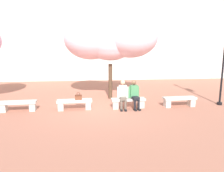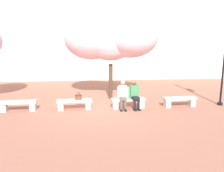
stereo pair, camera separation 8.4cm
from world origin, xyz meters
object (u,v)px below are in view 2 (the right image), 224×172
stone_bench_near_west (75,103)px  stone_bench_center (128,102)px  person_seated_left (123,93)px  cherry_tree_main (110,39)px  stone_bench_near_east (180,101)px  stone_bench_west_end (18,104)px  handbag (78,97)px  person_seated_right (134,93)px

stone_bench_near_west → stone_bench_center: (2.42, 0.00, 0.00)m
person_seated_left → cherry_tree_main: 3.15m
stone_bench_center → cherry_tree_main: cherry_tree_main is taller
cherry_tree_main → stone_bench_near_east: bearing=-31.9°
stone_bench_west_end → stone_bench_near_west: (2.42, 0.00, 0.00)m
stone_bench_west_end → stone_bench_center: size_ratio=1.00×
stone_bench_near_west → stone_bench_west_end: bearing=180.0°
stone_bench_center → person_seated_left: person_seated_left is taller
person_seated_left → handbag: bearing=178.7°
cherry_tree_main → stone_bench_center: bearing=-71.1°
handbag → cherry_tree_main: size_ratio=0.07×
person_seated_right → cherry_tree_main: bearing=115.1°
stone_bench_near_west → stone_bench_near_east: (4.84, 0.00, 0.00)m
handbag → cherry_tree_main: cherry_tree_main is taller
stone_bench_west_end → stone_bench_center: same height
stone_bench_center → stone_bench_near_east: same height
stone_bench_west_end → stone_bench_center: (4.84, 0.00, 0.00)m
stone_bench_west_end → stone_bench_near_east: (7.26, 0.00, 0.00)m
stone_bench_near_east → handbag: (-4.66, -0.01, 0.28)m
stone_bench_near_east → person_seated_left: 2.71m
person_seated_right → handbag: 2.51m
person_seated_left → handbag: person_seated_left is taller
stone_bench_near_west → person_seated_left: 2.20m
stone_bench_near_west → stone_bench_near_east: same height
stone_bench_near_east → cherry_tree_main: cherry_tree_main is taller
stone_bench_west_end → person_seated_left: 4.60m
stone_bench_near_west → handbag: bearing=-2.6°
stone_bench_near_west → person_seated_right: bearing=-1.1°
person_seated_right → stone_bench_west_end: bearing=179.4°
stone_bench_center → handbag: 2.26m
person_seated_right → stone_bench_near_east: bearing=1.4°
stone_bench_near_west → stone_bench_center: size_ratio=1.00×
person_seated_left → stone_bench_center: bearing=11.8°
stone_bench_center → cherry_tree_main: bearing=108.9°
stone_bench_near_east → stone_bench_west_end: bearing=180.0°
person_seated_right → handbag: bearing=179.0°
stone_bench_near_east → handbag: size_ratio=4.60×
stone_bench_near_west → handbag: 0.34m
stone_bench_center → cherry_tree_main: (-0.66, 1.91, 2.83)m
stone_bench_west_end → person_seated_right: 5.12m
handbag → stone_bench_west_end: bearing=179.8°
handbag → stone_bench_near_west: bearing=177.4°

